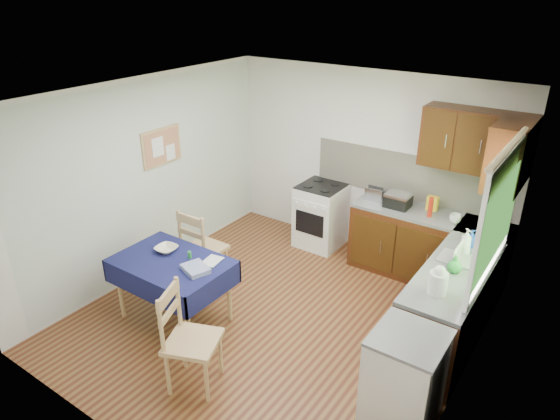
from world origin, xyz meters
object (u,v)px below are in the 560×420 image
Objects in this scene: chair_far at (201,246)px; dining_table at (172,269)px; dish_rack at (459,258)px; sandwich_press at (398,200)px; chair_near at (187,336)px; toaster at (375,194)px; kettle at (438,281)px.

dining_table is at bearing 107.33° from chair_far.
chair_far is 2.64× the size of dish_rack.
sandwich_press reaches higher than dining_table.
chair_near is at bearing -55.36° from dining_table.
dining_table is at bearing 31.06° from chair_near.
toaster is 2.14m from kettle.
dish_rack is at bearing -163.76° from chair_far.
kettle is at bearing -72.70° from chair_near.
chair_far is (-0.21, 0.68, -0.10)m from dining_table.
dining_table is at bearing -106.75° from sandwich_press.
dish_rack is 1.37× the size of kettle.
dining_table is at bearing -163.10° from kettle.
chair_near is 3.14m from toaster.
kettle is (2.61, 0.79, 0.38)m from dining_table.
kettle is (0.01, -0.71, 0.11)m from dish_rack.
dining_table is 3.02m from dish_rack.
sandwich_press is 1.92m from kettle.
toaster reaches higher than chair_near.
chair_far is 2.33m from toaster.
kettle reaches higher than toaster.
dish_rack is (2.82, 0.83, 0.37)m from chair_far.
sandwich_press is 1.38m from dish_rack.
dish_rack is at bearing 11.99° from dining_table.
kettle is at bearing -177.76° from chair_far.
dining_table is at bearing -157.75° from dish_rack.
dish_rack reaches higher than sandwich_press.
chair_far is at bearing -171.40° from dish_rack.
chair_far is 4.34× the size of toaster.
chair_near is 4.35× the size of toaster.
chair_far is 3.60× the size of kettle.
toaster is at bearing 45.05° from dining_table.
toaster reaches higher than dining_table.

